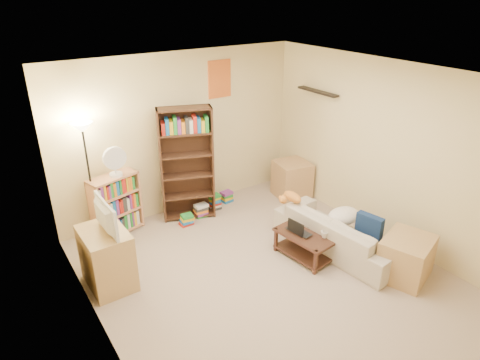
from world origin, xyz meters
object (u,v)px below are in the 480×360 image
(mug, at_px, (325,234))
(sofa, at_px, (339,232))
(tabby_cat, at_px, (291,197))
(end_cabinet, at_px, (406,258))
(short_bookshelf, at_px, (116,205))
(coffee_table, at_px, (304,243))
(television, at_px, (101,217))
(tall_bookshelf, at_px, (187,162))
(desk_fan, at_px, (115,161))
(floor_lamp, at_px, (85,148))
(side_table, at_px, (292,179))
(tv_stand, at_px, (107,258))
(laptop, at_px, (301,230))

(mug, bearing_deg, sofa, 12.35)
(tabby_cat, distance_m, end_cabinet, 1.70)
(mug, distance_m, short_bookshelf, 2.98)
(coffee_table, distance_m, television, 2.63)
(sofa, bearing_deg, tabby_cat, 18.61)
(television, relative_size, tall_bookshelf, 0.38)
(desk_fan, distance_m, floor_lamp, 0.43)
(short_bookshelf, bearing_deg, desk_fan, -56.81)
(desk_fan, bearing_deg, coffee_table, -47.32)
(floor_lamp, height_order, end_cabinet, floor_lamp)
(side_table, bearing_deg, mug, -117.55)
(coffee_table, relative_size, mug, 6.71)
(mug, bearing_deg, side_table, 62.45)
(television, xyz_separation_m, floor_lamp, (0.20, 1.11, 0.46))
(short_bookshelf, distance_m, end_cabinet, 4.01)
(tv_stand, bearing_deg, laptop, -19.92)
(tabby_cat, bearing_deg, floor_lamp, 148.50)
(desk_fan, bearing_deg, tabby_cat, -34.91)
(sofa, relative_size, tv_stand, 2.55)
(sofa, height_order, side_table, side_table)
(desk_fan, distance_m, end_cabinet, 4.03)
(tabby_cat, xyz_separation_m, desk_fan, (-2.01, 1.40, 0.54))
(tall_bookshelf, xyz_separation_m, short_bookshelf, (-1.09, 0.16, -0.48))
(sofa, height_order, tall_bookshelf, tall_bookshelf)
(short_bookshelf, bearing_deg, mug, -62.95)
(short_bookshelf, height_order, side_table, short_bookshelf)
(tv_stand, distance_m, side_table, 3.47)
(laptop, bearing_deg, mug, -160.91)
(sofa, bearing_deg, coffee_table, 70.92)
(mug, height_order, side_table, side_table)
(sofa, distance_m, television, 3.12)
(sofa, distance_m, short_bookshelf, 3.19)
(tv_stand, relative_size, side_table, 1.20)
(tabby_cat, distance_m, television, 2.61)
(television, distance_m, end_cabinet, 3.73)
(coffee_table, relative_size, side_table, 1.36)
(floor_lamp, bearing_deg, tv_stand, -100.39)
(laptop, xyz_separation_m, side_table, (1.05, 1.43, -0.06))
(laptop, height_order, television, television)
(short_bookshelf, distance_m, desk_fan, 0.69)
(mug, xyz_separation_m, short_bookshelf, (-2.01, 2.20, 0.06))
(side_table, bearing_deg, floor_lamp, 171.28)
(laptop, height_order, tv_stand, tv_stand)
(laptop, relative_size, side_table, 0.65)
(sofa, relative_size, side_table, 3.05)
(laptop, distance_m, side_table, 1.77)
(television, distance_m, desk_fan, 1.22)
(coffee_table, xyz_separation_m, side_table, (1.05, 1.51, 0.09))
(desk_fan, bearing_deg, end_cabinet, -49.11)
(mug, distance_m, tv_stand, 2.75)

